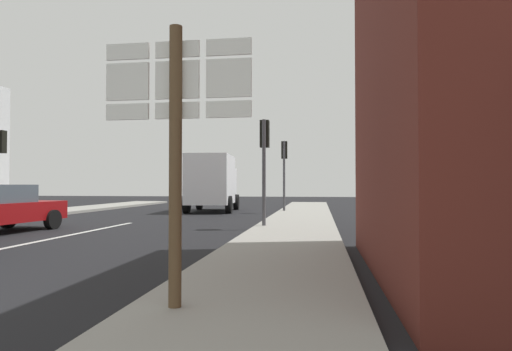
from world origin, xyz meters
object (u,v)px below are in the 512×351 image
Objects in this scene: route_sign_post at (176,135)px; traffic_light_near_right at (264,148)px; delivery_truck at (212,181)px; traffic_light_far_right at (284,160)px; traffic_light_near_left at (0,154)px.

traffic_light_near_right reaches higher than route_sign_post.
traffic_light_far_right reaches higher than delivery_truck.
traffic_light_far_right is 1.03× the size of traffic_light_near_left.
traffic_light_far_right is 12.77m from traffic_light_near_left.
traffic_light_far_right is at bearing 90.00° from traffic_light_near_right.
traffic_light_far_right reaches higher than traffic_light_near_left.
route_sign_post reaches higher than delivery_truck.
delivery_truck is 1.61× the size of route_sign_post.
traffic_light_far_right is (4.01, -0.74, 1.11)m from delivery_truck.
traffic_light_near_right is (4.01, -8.95, 1.02)m from delivery_truck.
traffic_light_near_right is at bearing -65.90° from delivery_truck.
delivery_truck is 9.86m from traffic_light_near_right.
delivery_truck is at bearing 169.53° from traffic_light_far_right.
delivery_truck is 10.24m from traffic_light_near_left.
traffic_light_near_right reaches higher than delivery_truck.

